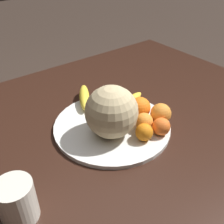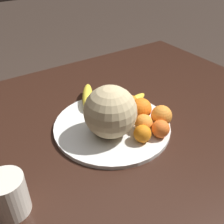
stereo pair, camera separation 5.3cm
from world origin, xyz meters
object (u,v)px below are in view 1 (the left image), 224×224
fruit_bowl (112,125)px  orange_front_right (145,121)px  ceramic_mug (15,202)px  banana_bunch (105,100)px  orange_back_left (144,132)px  melon (111,112)px  orange_mid_center (161,114)px  kitchen_table (123,137)px  orange_back_right (129,102)px  orange_top_small (161,127)px  produce_tag (129,120)px  orange_front_left (140,108)px

fruit_bowl → orange_front_right: orange_front_right is taller
orange_front_right → ceramic_mug: (0.46, 0.05, 0.01)m
banana_bunch → orange_back_left: (0.03, 0.24, 0.01)m
melon → orange_mid_center: (-0.17, 0.05, -0.05)m
kitchen_table → orange_back_right: orange_back_right is taller
orange_mid_center → orange_top_small: 0.06m
kitchen_table → produce_tag: 0.11m
orange_front_left → orange_mid_center: (-0.03, 0.07, -0.00)m
orange_mid_center → orange_top_small: orange_mid_center is taller
banana_bunch → orange_back_left: 0.24m
fruit_bowl → orange_top_small: (-0.09, 0.14, 0.04)m
orange_front_right → kitchen_table: bearing=-87.5°
fruit_bowl → orange_top_small: orange_top_small is taller
orange_top_small → fruit_bowl: bearing=-55.9°
kitchen_table → fruit_bowl: fruit_bowl is taller
fruit_bowl → produce_tag: produce_tag is taller
banana_bunch → orange_mid_center: orange_mid_center is taller
kitchen_table → ceramic_mug: ceramic_mug is taller
orange_front_left → orange_top_small: 0.12m
banana_bunch → melon: bearing=-158.2°
melon → orange_back_left: melon is taller
fruit_bowl → orange_front_left: (-0.11, 0.02, 0.04)m
banana_bunch → ceramic_mug: 0.51m
orange_front_left → produce_tag: orange_front_left is taller
orange_front_left → orange_back_right: size_ratio=1.33×
orange_mid_center → orange_front_left: bearing=-64.5°
fruit_bowl → melon: melon is taller
fruit_bowl → orange_top_small: 0.17m
kitchen_table → melon: bearing=28.6°
orange_mid_center → orange_top_small: (0.04, 0.05, -0.01)m
orange_top_small → banana_bunch: bearing=-82.0°
orange_mid_center → kitchen_table: bearing=-56.9°
produce_tag → ceramic_mug: (0.45, 0.12, 0.04)m
fruit_bowl → orange_front_right: 0.12m
orange_front_left → ceramic_mug: bearing=13.2°
orange_mid_center → produce_tag: orange_mid_center is taller
fruit_bowl → banana_bunch: (-0.06, -0.12, 0.03)m
orange_mid_center → orange_back_right: size_ratio=1.26×
orange_front_right → orange_back_right: bearing=-106.2°
kitchen_table → produce_tag: (0.01, 0.04, 0.11)m
fruit_bowl → melon: (0.03, 0.04, 0.09)m
orange_front_right → orange_back_left: 0.06m
orange_back_left → orange_top_small: size_ratio=0.97×
fruit_bowl → orange_back_right: 0.12m
fruit_bowl → orange_top_small: bearing=124.1°
orange_front_left → banana_bunch: bearing=-71.5°
produce_tag → orange_top_small: bearing=126.4°
kitchen_table → melon: (0.10, 0.05, 0.19)m
fruit_bowl → orange_back_right: (-0.11, -0.04, 0.04)m
orange_mid_center → produce_tag: 0.11m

